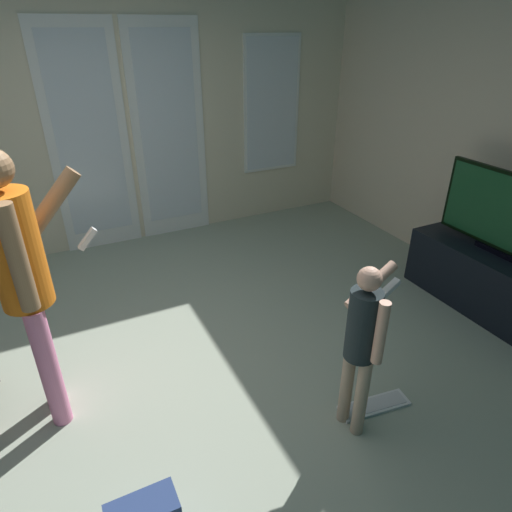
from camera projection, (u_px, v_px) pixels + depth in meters
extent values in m
cube|color=#99A28F|center=(140.00, 397.00, 2.74)|extent=(6.20, 4.75, 0.02)
cube|color=beige|center=(59.00, 102.00, 3.92)|extent=(6.20, 0.06, 2.86)
cube|color=white|center=(89.00, 144.00, 4.14)|extent=(0.73, 0.02, 2.16)
cube|color=silver|center=(88.00, 139.00, 4.11)|extent=(0.57, 0.01, 1.86)
cube|color=white|center=(169.00, 136.00, 4.45)|extent=(0.73, 0.02, 2.16)
cube|color=silver|center=(169.00, 131.00, 4.42)|extent=(0.57, 0.01, 1.86)
cube|color=white|center=(272.00, 106.00, 4.81)|extent=(0.67, 0.02, 1.43)
cube|color=silver|center=(272.00, 106.00, 4.80)|extent=(0.61, 0.01, 1.37)
cube|color=black|center=(492.00, 282.00, 3.47)|extent=(0.49, 1.33, 0.49)
cube|color=black|center=(501.00, 252.00, 3.35)|extent=(0.08, 0.40, 0.04)
cube|color=black|center=(512.00, 214.00, 3.20)|extent=(0.04, 1.15, 0.59)
cube|color=#194C28|center=(510.00, 215.00, 3.20)|extent=(0.00, 1.10, 0.54)
cylinder|color=pink|center=(49.00, 369.00, 2.39)|extent=(0.11, 0.11, 0.77)
cylinder|color=pink|center=(44.00, 352.00, 2.52)|extent=(0.11, 0.11, 0.77)
cylinder|color=orange|center=(15.00, 251.00, 2.13)|extent=(0.25, 0.25, 0.60)
cylinder|color=#9A704C|center=(17.00, 259.00, 1.99)|extent=(0.09, 0.09, 0.53)
cylinder|color=#9A704C|center=(45.00, 213.00, 2.30)|extent=(0.43, 0.12, 0.45)
cube|color=white|center=(87.00, 239.00, 2.47)|extent=(0.12, 0.05, 0.12)
cylinder|color=tan|center=(361.00, 398.00, 2.38)|extent=(0.07, 0.07, 0.51)
cylinder|color=tan|center=(347.00, 386.00, 2.46)|extent=(0.07, 0.07, 0.51)
cylinder|color=#20292C|center=(363.00, 325.00, 2.21)|extent=(0.17, 0.17, 0.40)
sphere|color=#E1A78C|center=(369.00, 279.00, 2.08)|extent=(0.12, 0.12, 0.12)
cylinder|color=#E1A78C|center=(381.00, 333.00, 2.12)|extent=(0.06, 0.06, 0.35)
cylinder|color=#E1A78C|center=(371.00, 285.00, 2.31)|extent=(0.35, 0.10, 0.20)
cube|color=white|center=(390.00, 288.00, 2.43)|extent=(0.14, 0.06, 0.09)
cube|color=white|center=(374.00, 405.00, 2.65)|extent=(0.45, 0.19, 0.02)
cube|color=silver|center=(374.00, 404.00, 2.64)|extent=(0.41, 0.15, 0.00)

